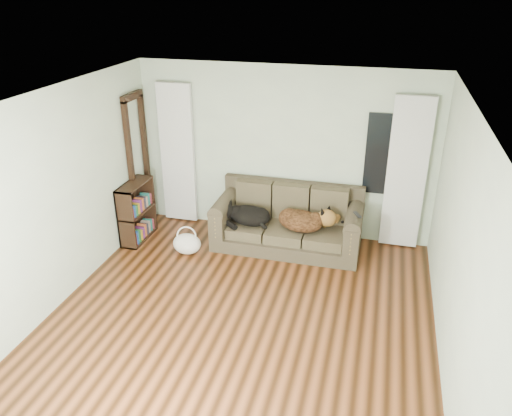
% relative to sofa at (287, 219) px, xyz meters
% --- Properties ---
extents(floor, '(5.00, 5.00, 0.00)m').
position_rel_sofa_xyz_m(floor, '(-0.18, -1.97, -0.45)').
color(floor, black).
rests_on(floor, ground).
extents(ceiling, '(5.00, 5.00, 0.00)m').
position_rel_sofa_xyz_m(ceiling, '(-0.18, -1.97, 2.15)').
color(ceiling, white).
rests_on(ceiling, ground).
extents(wall_back, '(4.50, 0.04, 2.60)m').
position_rel_sofa_xyz_m(wall_back, '(-0.18, 0.53, 0.85)').
color(wall_back, beige).
rests_on(wall_back, ground).
extents(wall_left, '(0.04, 5.00, 2.60)m').
position_rel_sofa_xyz_m(wall_left, '(-2.43, -1.97, 0.85)').
color(wall_left, beige).
rests_on(wall_left, ground).
extents(wall_right, '(0.04, 5.00, 2.60)m').
position_rel_sofa_xyz_m(wall_right, '(2.07, -1.97, 0.85)').
color(wall_right, beige).
rests_on(wall_right, ground).
extents(curtain_left, '(0.55, 0.08, 2.25)m').
position_rel_sofa_xyz_m(curtain_left, '(-1.88, 0.45, 0.70)').
color(curtain_left, silver).
rests_on(curtain_left, ground).
extents(curtain_right, '(0.55, 0.08, 2.25)m').
position_rel_sofa_xyz_m(curtain_right, '(1.62, 0.45, 0.70)').
color(curtain_right, silver).
rests_on(curtain_right, ground).
extents(window_pane, '(0.50, 0.03, 1.20)m').
position_rel_sofa_xyz_m(window_pane, '(1.27, 0.50, 0.95)').
color(window_pane, black).
rests_on(window_pane, wall_back).
extents(door_casing, '(0.07, 0.60, 2.10)m').
position_rel_sofa_xyz_m(door_casing, '(-2.38, 0.07, 0.60)').
color(door_casing, black).
rests_on(door_casing, ground).
extents(sofa, '(2.15, 0.93, 0.88)m').
position_rel_sofa_xyz_m(sofa, '(0.00, 0.00, 0.00)').
color(sofa, black).
rests_on(sofa, floor).
extents(dog_black_lab, '(0.74, 0.60, 0.28)m').
position_rel_sofa_xyz_m(dog_black_lab, '(-0.60, -0.09, 0.03)').
color(dog_black_lab, black).
rests_on(dog_black_lab, sofa).
extents(dog_shepherd, '(0.82, 0.68, 0.31)m').
position_rel_sofa_xyz_m(dog_shepherd, '(0.25, -0.07, 0.04)').
color(dog_shepherd, black).
rests_on(dog_shepherd, sofa).
extents(tv_remote, '(0.12, 0.17, 0.02)m').
position_rel_sofa_xyz_m(tv_remote, '(1.01, -0.17, 0.28)').
color(tv_remote, black).
rests_on(tv_remote, sofa).
extents(tote_bag, '(0.46, 0.38, 0.31)m').
position_rel_sofa_xyz_m(tote_bag, '(-1.37, -0.59, -0.29)').
color(tote_bag, silver).
rests_on(tote_bag, floor).
extents(bookshelf, '(0.32, 0.75, 0.92)m').
position_rel_sofa_xyz_m(bookshelf, '(-2.27, -0.34, 0.05)').
color(bookshelf, black).
rests_on(bookshelf, floor).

